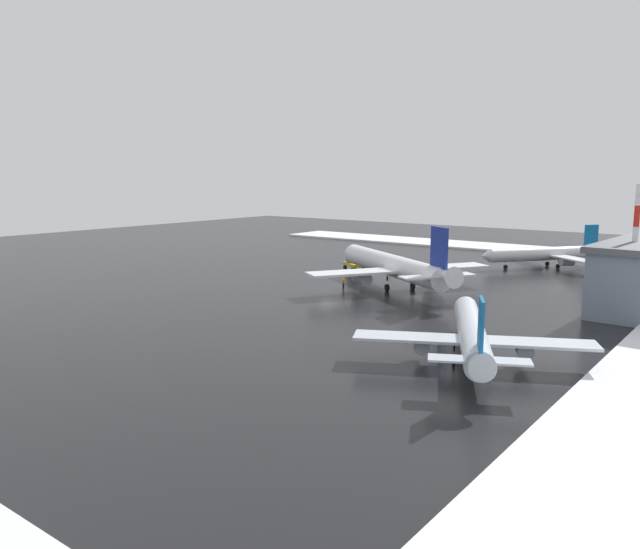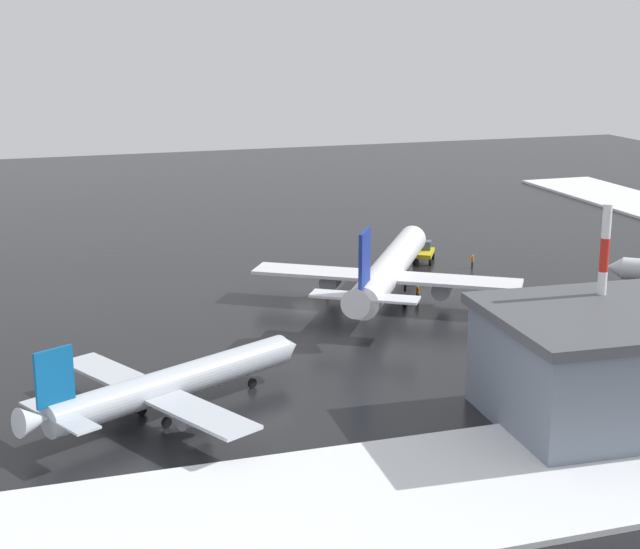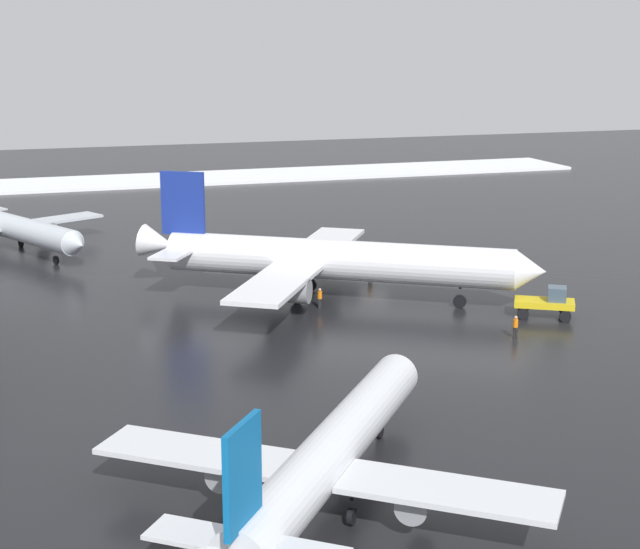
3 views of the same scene
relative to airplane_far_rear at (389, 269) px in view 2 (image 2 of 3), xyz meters
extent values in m
plane|color=black|center=(-7.39, 7.16, -3.41)|extent=(240.00, 240.00, 0.00)
cube|color=white|center=(-7.39, -42.84, -3.21)|extent=(152.00, 16.00, 0.41)
cylinder|color=white|center=(0.45, 0.71, 0.00)|extent=(18.47, 26.46, 3.31)
cone|color=white|center=(8.91, 14.04, 0.00)|extent=(3.91, 3.66, 3.15)
cone|color=white|center=(-8.11, -12.78, 0.58)|extent=(4.24, 4.45, 3.22)
cube|color=white|center=(-7.86, 2.53, -0.30)|extent=(13.00, 10.41, 0.35)
cylinder|color=gray|center=(-5.96, 1.89, -1.27)|extent=(3.42, 3.84, 1.95)
cube|color=white|center=(5.63, -6.04, -0.30)|extent=(13.00, 10.41, 0.35)
cylinder|color=gray|center=(4.25, -4.58, -1.27)|extent=(3.42, 3.84, 1.95)
cube|color=navy|center=(-6.86, -10.81, 4.19)|extent=(2.39, 3.48, 5.46)
cube|color=white|center=(-9.22, -9.08, 0.39)|extent=(5.31, 4.65, 0.23)
cube|color=white|center=(-4.29, -12.21, 0.39)|extent=(5.31, 4.65, 0.23)
cylinder|color=black|center=(5.94, 9.35, -1.47)|extent=(0.23, 0.23, 0.68)
cylinder|color=black|center=(5.94, 9.35, -2.88)|extent=(0.86, 1.09, 1.07)
cylinder|color=black|center=(-2.93, -0.61, -1.47)|extent=(0.23, 0.23, 0.68)
cylinder|color=black|center=(-2.93, -0.61, -2.88)|extent=(0.86, 1.09, 1.07)
cylinder|color=black|center=(0.70, -2.91, -1.47)|extent=(0.23, 0.23, 0.68)
cylinder|color=black|center=(0.70, -2.91, -2.88)|extent=(0.86, 1.09, 1.07)
cylinder|color=silver|center=(-27.34, -24.54, -0.85)|extent=(20.72, 12.21, 2.49)
cone|color=silver|center=(-16.77, -19.14, -0.85)|extent=(2.64, 2.91, 2.37)
cone|color=silver|center=(-38.05, -30.00, -0.41)|extent=(3.29, 3.08, 2.42)
cube|color=silver|center=(-32.03, -20.18, -1.07)|extent=(7.20, 9.95, 0.26)
cylinder|color=gray|center=(-31.04, -21.32, -1.80)|extent=(2.89, 2.44, 1.47)
cube|color=silver|center=(-26.57, -30.89, -1.07)|extent=(7.20, 9.95, 0.26)
cylinder|color=gray|center=(-26.91, -29.42, -1.80)|extent=(2.89, 2.44, 1.47)
cube|color=#0C5999|center=(-36.48, -29.20, 2.30)|extent=(2.73, 1.57, 4.10)
cube|color=silver|center=(-37.35, -27.17, -0.56)|extent=(3.30, 4.00, 0.18)
cube|color=silver|center=(-35.35, -31.09, -0.56)|extent=(3.30, 4.00, 0.18)
cylinder|color=black|center=(-20.49, -21.04, -1.95)|extent=(0.18, 0.18, 0.51)
cylinder|color=black|center=(-20.49, -21.04, -3.01)|extent=(0.83, 0.59, 0.81)
cylinder|color=black|center=(-30.03, -24.10, -1.95)|extent=(0.18, 0.18, 0.51)
cylinder|color=black|center=(-30.03, -24.10, -3.01)|extent=(0.83, 0.59, 0.81)
cylinder|color=black|center=(-28.57, -26.97, -1.95)|extent=(0.18, 0.18, 0.51)
cylinder|color=black|center=(-28.57, -26.97, -3.01)|extent=(0.83, 0.59, 0.81)
cone|color=silver|center=(25.63, -3.96, -0.85)|extent=(2.83, 2.94, 2.36)
cube|color=gold|center=(10.50, 14.44, -2.26)|extent=(4.22, 5.08, 0.50)
cube|color=#3F5160|center=(10.96, 15.23, -1.46)|extent=(2.00, 1.97, 1.10)
cylinder|color=black|center=(10.45, 16.33, -2.96)|extent=(0.73, 0.94, 0.90)
cylinder|color=black|center=(12.16, 15.33, -2.96)|extent=(0.73, 0.94, 0.90)
cylinder|color=black|center=(8.83, 13.55, -2.96)|extent=(0.73, 0.94, 0.90)
cylinder|color=black|center=(10.54, 12.55, -2.96)|extent=(0.73, 0.94, 0.90)
cylinder|color=black|center=(-5.10, 5.85, -2.99)|extent=(0.16, 0.16, 0.85)
cylinder|color=black|center=(-5.15, 5.66, -2.99)|extent=(0.16, 0.16, 0.85)
cylinder|color=orange|center=(-5.12, 5.75, -2.25)|extent=(0.36, 0.36, 0.62)
sphere|color=tan|center=(-5.12, 5.75, -1.82)|extent=(0.24, 0.24, 0.24)
cylinder|color=black|center=(14.72, 9.48, -2.99)|extent=(0.16, 0.16, 0.85)
cylinder|color=black|center=(14.86, 9.63, -2.99)|extent=(0.16, 0.16, 0.85)
cylinder|color=orange|center=(14.79, 9.55, -2.25)|extent=(0.36, 0.36, 0.62)
sphere|color=tan|center=(14.79, 9.55, -1.82)|extent=(0.24, 0.24, 0.24)
cylinder|color=black|center=(2.80, -1.65, -2.99)|extent=(0.16, 0.16, 0.85)
cylinder|color=black|center=(2.69, -1.49, -2.99)|extent=(0.16, 0.16, 0.85)
cylinder|color=orange|center=(2.74, -1.57, -2.25)|extent=(0.36, 0.36, 0.62)
sphere|color=tan|center=(2.74, -1.57, -1.82)|extent=(0.24, 0.24, 0.24)
cylinder|color=red|center=(5.07, -31.92, -2.08)|extent=(0.70, 0.70, 2.66)
cylinder|color=white|center=(5.07, -31.92, 0.58)|extent=(0.70, 0.70, 2.66)
cylinder|color=red|center=(5.07, -31.92, 3.24)|extent=(0.70, 0.70, 2.66)
cylinder|color=white|center=(5.07, -31.92, 5.90)|extent=(0.70, 0.70, 2.66)
cylinder|color=red|center=(5.07, -31.92, 8.56)|extent=(0.70, 0.70, 2.66)
cylinder|color=white|center=(5.07, -31.92, 11.22)|extent=(0.70, 0.70, 2.66)
camera|label=1|loc=(-81.15, -47.58, 13.79)|focal=35.00mm
camera|label=2|loc=(-38.39, -95.35, 26.36)|focal=55.00mm
camera|label=3|loc=(75.59, -24.89, 17.86)|focal=55.00mm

